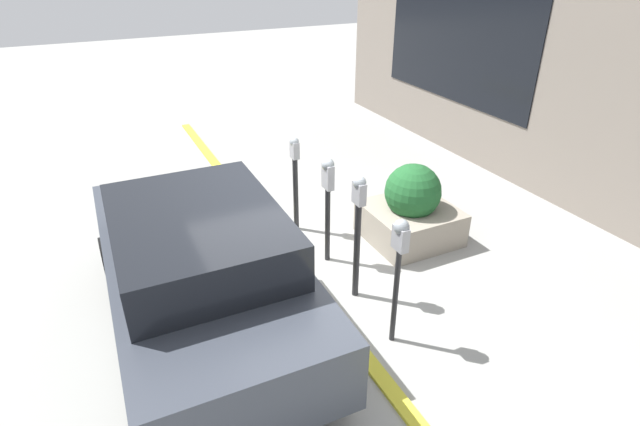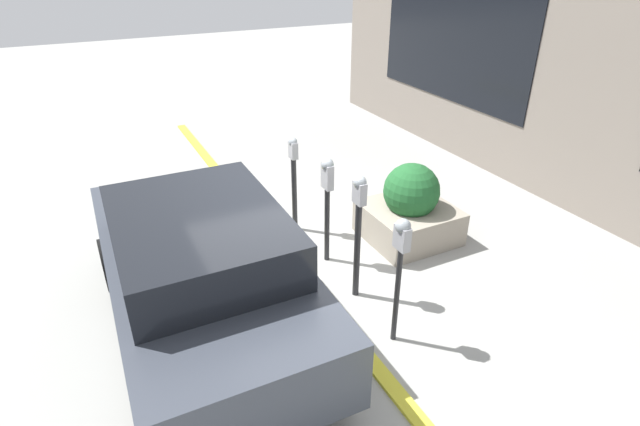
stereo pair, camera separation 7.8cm
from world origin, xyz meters
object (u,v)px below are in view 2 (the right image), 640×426
object	(u,v)px
parking_meter_nearest	(401,254)
planter_box	(410,209)
parking_meter_fourth	(294,174)
parking_meter_middle	(327,191)
parked_car_front	(201,268)
parking_meter_second	(358,220)

from	to	relation	value
parking_meter_nearest	planter_box	size ratio (longest dim) A/B	1.23
parking_meter_fourth	planter_box	size ratio (longest dim) A/B	1.20
planter_box	parking_meter_middle	bearing A→B (deg)	89.30
parking_meter_nearest	parked_car_front	size ratio (longest dim) A/B	0.37
parking_meter_middle	planter_box	distance (m)	1.41
parking_meter_middle	parked_car_front	distance (m)	1.89
planter_box	parked_car_front	size ratio (longest dim) A/B	0.30
parking_meter_nearest	parking_meter_fourth	world-z (taller)	parking_meter_nearest
parking_meter_middle	planter_box	bearing A→B (deg)	-90.70
parking_meter_second	planter_box	xyz separation A→B (m)	(0.81, -1.33, -0.57)
parking_meter_nearest	parking_meter_second	size ratio (longest dim) A/B	0.94
parking_meter_middle	planter_box	world-z (taller)	parking_meter_middle
parking_meter_middle	parked_car_front	world-z (taller)	parked_car_front
parking_meter_second	parking_meter_middle	distance (m)	0.82
parking_meter_nearest	planter_box	xyz separation A→B (m)	(1.65, -1.36, -0.62)
parking_meter_middle	planter_box	xyz separation A→B (m)	(-0.02, -1.29, -0.57)
parking_meter_second	parking_meter_fourth	xyz separation A→B (m)	(1.75, 0.00, -0.13)
parking_meter_nearest	parking_meter_second	bearing A→B (deg)	-2.00
parked_car_front	parking_meter_middle	bearing A→B (deg)	-70.02
parking_meter_nearest	parked_car_front	xyz separation A→B (m)	(1.05, 1.71, -0.29)
parking_meter_nearest	parking_meter_fourth	distance (m)	2.60
parking_meter_middle	parking_meter_fourth	bearing A→B (deg)	2.64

